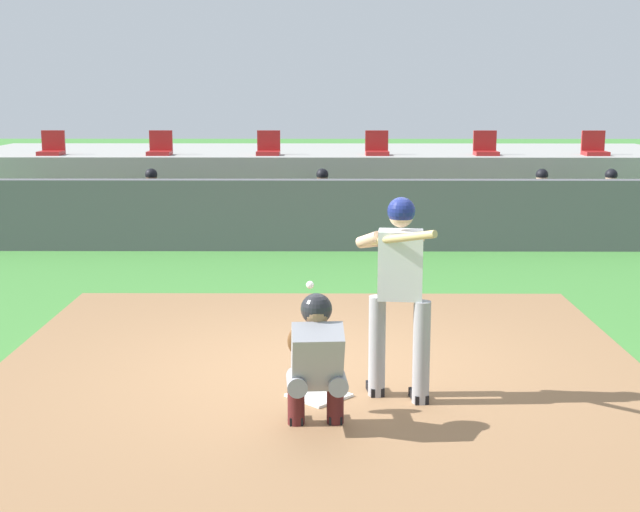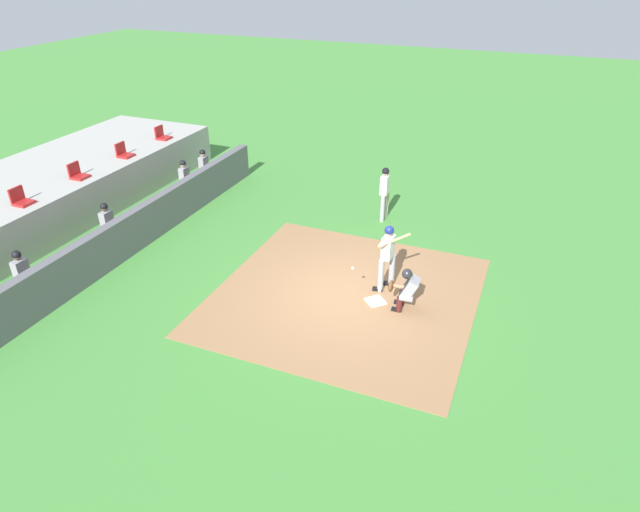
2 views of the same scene
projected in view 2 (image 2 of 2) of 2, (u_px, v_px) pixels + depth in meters
The scene contains 17 objects.
ground_plane at pixel (345, 295), 13.88m from camera, with size 80.00×80.00×0.00m, color #428438.
dirt_infield at pixel (345, 295), 13.88m from camera, with size 6.40×6.40×0.01m, color #936B47.
home_plate at pixel (375, 301), 13.60m from camera, with size 0.44×0.44×0.02m, color white.
batter_at_plate at pixel (388, 254), 13.64m from camera, with size 0.65×0.79×1.80m.
catcher_crouched at pixel (405, 288), 13.06m from camera, with size 0.50×1.70×1.13m.
on_deck_batter at pixel (385, 191), 17.23m from camera, with size 0.58×0.23×1.79m.
dugout_wall at pixel (135, 230), 15.73m from camera, with size 13.00×0.30×1.20m, color #59595E.
dugout_bench at pixel (109, 236), 16.24m from camera, with size 11.80×0.44×0.45m, color olive.
dugout_player_0 at pixel (26, 274), 13.50m from camera, with size 0.49×0.70×1.30m.
dugout_player_1 at pixel (111, 223), 15.97m from camera, with size 0.49×0.70×1.30m.
dugout_player_2 at pixel (188, 178), 19.13m from camera, with size 0.49×0.70×1.30m.
dugout_player_3 at pixel (207, 166), 20.12m from camera, with size 0.49×0.70×1.30m.
stands_platform at pixel (20, 204), 17.13m from camera, with size 15.00×4.40×1.40m, color #9E9E99.
stadium_seat_2 at pixel (21, 200), 15.34m from camera, with size 0.46×0.46×0.48m.
stadium_seat_3 at pixel (78, 174), 17.09m from camera, with size 0.46×0.46×0.48m.
stadium_seat_4 at pixel (124, 153), 18.83m from camera, with size 0.46×0.46×0.48m.
stadium_seat_5 at pixel (162, 135), 20.57m from camera, with size 0.46×0.46×0.48m.
Camera 2 is at (-10.96, -3.79, 7.72)m, focal length 30.57 mm.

